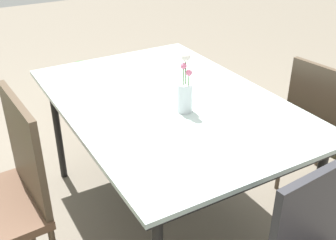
# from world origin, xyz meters

# --- Properties ---
(ground_plane) EXTENTS (12.00, 12.00, 0.00)m
(ground_plane) POSITION_xyz_m (0.00, 0.00, 0.00)
(ground_plane) COLOR #756B5B
(dining_table) EXTENTS (1.55, 1.06, 0.77)m
(dining_table) POSITION_xyz_m (0.06, -0.03, 0.72)
(dining_table) COLOR #B2C6C1
(dining_table) RESTS_ON ground
(chair_near_left) EXTENTS (0.54, 0.54, 0.92)m
(chair_near_left) POSITION_xyz_m (-0.30, -0.94, 0.52)
(chair_near_left) COLOR #4E492F
(chair_near_left) RESTS_ON ground
(flower_vase) EXTENTS (0.07, 0.07, 0.31)m
(flower_vase) POSITION_xyz_m (-0.10, -0.04, 0.87)
(flower_vase) COLOR silver
(flower_vase) RESTS_ON dining_table
(potted_plant) EXTENTS (0.32, 0.32, 0.48)m
(potted_plant) POSITION_xyz_m (1.57, -0.06, 0.24)
(potted_plant) COLOR #9E6047
(potted_plant) RESTS_ON ground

